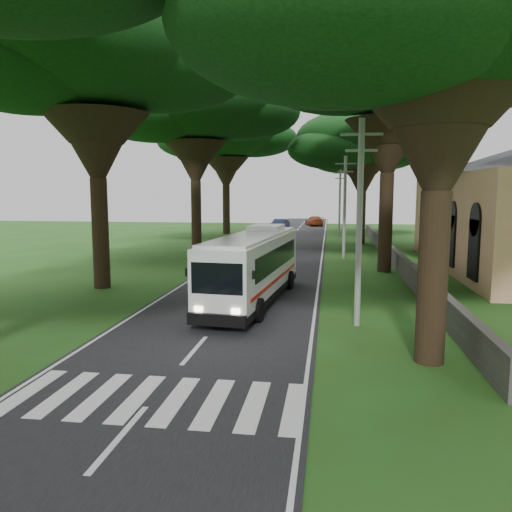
% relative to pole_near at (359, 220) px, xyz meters
% --- Properties ---
extents(ground, '(140.00, 140.00, 0.00)m').
position_rel_pole_near_xyz_m(ground, '(-5.50, -6.00, -4.18)').
color(ground, '#244413').
rests_on(ground, ground).
extents(road, '(8.00, 120.00, 0.04)m').
position_rel_pole_near_xyz_m(road, '(-5.50, 19.00, -4.17)').
color(road, black).
rests_on(road, ground).
extents(crosswalk, '(8.00, 3.00, 0.01)m').
position_rel_pole_near_xyz_m(crosswalk, '(-5.50, -8.00, -4.18)').
color(crosswalk, silver).
rests_on(crosswalk, ground).
extents(property_wall, '(0.35, 50.00, 1.20)m').
position_rel_pole_near_xyz_m(property_wall, '(3.50, 18.00, -3.58)').
color(property_wall, '#383533').
rests_on(property_wall, ground).
extents(pole_near, '(1.60, 0.24, 8.00)m').
position_rel_pole_near_xyz_m(pole_near, '(0.00, 0.00, 0.00)').
color(pole_near, gray).
rests_on(pole_near, ground).
extents(pole_mid, '(1.60, 0.24, 8.00)m').
position_rel_pole_near_xyz_m(pole_mid, '(0.00, 20.00, 0.00)').
color(pole_mid, gray).
rests_on(pole_mid, ground).
extents(pole_far, '(1.60, 0.24, 8.00)m').
position_rel_pole_near_xyz_m(pole_far, '(0.00, 40.00, 0.00)').
color(pole_far, gray).
rests_on(pole_far, ground).
extents(tree_l_mida, '(13.40, 13.40, 15.14)m').
position_rel_pole_near_xyz_m(tree_l_mida, '(-13.50, 6.00, 7.94)').
color(tree_l_mida, black).
rests_on(tree_l_mida, ground).
extents(tree_l_midb, '(15.28, 15.28, 16.08)m').
position_rel_pole_near_xyz_m(tree_l_midb, '(-13.00, 24.00, 8.54)').
color(tree_l_midb, black).
rests_on(tree_l_midb, ground).
extents(tree_l_far, '(14.53, 14.53, 15.51)m').
position_rel_pole_near_xyz_m(tree_l_far, '(-14.00, 42.00, 8.11)').
color(tree_l_far, black).
rests_on(tree_l_far, ground).
extents(tree_r_near, '(13.72, 13.72, 13.62)m').
position_rel_pole_near_xyz_m(tree_r_near, '(2.00, -4.00, 6.40)').
color(tree_r_near, black).
rests_on(tree_r_near, ground).
extents(tree_r_mida, '(14.63, 14.63, 16.39)m').
position_rel_pole_near_xyz_m(tree_r_mida, '(2.50, 14.00, 8.96)').
color(tree_r_mida, black).
rests_on(tree_r_mida, ground).
extents(tree_r_midb, '(13.44, 13.44, 13.37)m').
position_rel_pole_near_xyz_m(tree_r_midb, '(2.00, 32.00, 6.21)').
color(tree_r_midb, black).
rests_on(tree_r_midb, ground).
extents(tree_r_far, '(12.60, 12.60, 13.37)m').
position_rel_pole_near_xyz_m(tree_r_far, '(3.00, 50.00, 6.35)').
color(tree_r_far, black).
rests_on(tree_r_far, ground).
extents(coach_bus, '(3.39, 11.18, 3.24)m').
position_rel_pole_near_xyz_m(coach_bus, '(-4.69, 3.71, -2.43)').
color(coach_bus, white).
rests_on(coach_bus, ground).
extents(distant_car_a, '(1.66, 4.02, 1.36)m').
position_rel_pole_near_xyz_m(distant_car_a, '(-7.33, 29.57, -3.47)').
color(distant_car_a, silver).
rests_on(distant_car_a, road).
extents(distant_car_b, '(2.55, 4.71, 1.47)m').
position_rel_pole_near_xyz_m(distant_car_b, '(-8.00, 49.23, -3.41)').
color(distant_car_b, navy).
rests_on(distant_car_b, road).
extents(distant_car_c, '(3.25, 5.44, 1.48)m').
position_rel_pole_near_xyz_m(distant_car_c, '(-3.50, 58.40, -3.41)').
color(distant_car_c, maroon).
rests_on(distant_car_c, road).
extents(pedestrian, '(0.49, 0.68, 1.77)m').
position_rel_pole_near_xyz_m(pedestrian, '(-13.36, 6.28, -3.30)').
color(pedestrian, black).
rests_on(pedestrian, ground).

